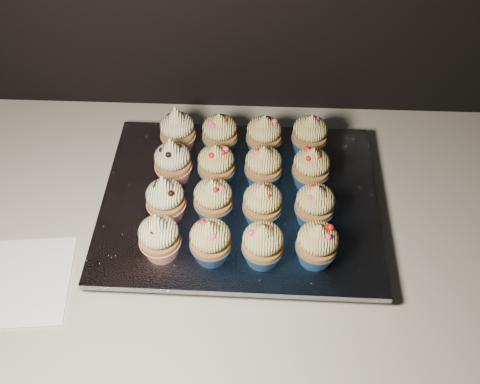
{
  "coord_description": "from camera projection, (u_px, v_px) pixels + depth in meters",
  "views": [
    {
      "loc": [
        -0.22,
        1.15,
        1.62
      ],
      "look_at": [
        -0.24,
        1.72,
        0.95
      ],
      "focal_mm": 40.0,
      "sensor_mm": 36.0,
      "label": 1
    }
  ],
  "objects": [
    {
      "name": "cupcake_14",
      "position": [
        264.0,
        136.0,
        0.94
      ],
      "size": [
        0.06,
        0.06,
        0.08
      ],
      "color": "navy",
      "rests_on": "foil_lining"
    },
    {
      "name": "cupcake_13",
      "position": [
        220.0,
        134.0,
        0.94
      ],
      "size": [
        0.06,
        0.06,
        0.08
      ],
      "color": "navy",
      "rests_on": "foil_lining"
    },
    {
      "name": "foil_lining",
      "position": [
        240.0,
        200.0,
        0.9
      ],
      "size": [
        0.46,
        0.36,
        0.01
      ],
      "primitive_type": "cube",
      "rotation": [
        0.0,
        0.0,
        -0.01
      ],
      "color": "silver",
      "rests_on": "baking_tray"
    },
    {
      "name": "cupcake_2",
      "position": [
        263.0,
        244.0,
        0.79
      ],
      "size": [
        0.06,
        0.06,
        0.08
      ],
      "color": "navy",
      "rests_on": "foil_lining"
    },
    {
      "name": "cupcake_10",
      "position": [
        263.0,
        166.0,
        0.89
      ],
      "size": [
        0.06,
        0.06,
        0.08
      ],
      "color": "navy",
      "rests_on": "foil_lining"
    },
    {
      "name": "cupcake_0",
      "position": [
        159.0,
        237.0,
        0.8
      ],
      "size": [
        0.06,
        0.06,
        0.1
      ],
      "color": "red",
      "rests_on": "foil_lining"
    },
    {
      "name": "cupcake_8",
      "position": [
        173.0,
        162.0,
        0.9
      ],
      "size": [
        0.06,
        0.06,
        0.1
      ],
      "color": "red",
      "rests_on": "foil_lining"
    },
    {
      "name": "cupcake_3",
      "position": [
        317.0,
        244.0,
        0.79
      ],
      "size": [
        0.06,
        0.06,
        0.08
      ],
      "color": "navy",
      "rests_on": "foil_lining"
    },
    {
      "name": "cupcake_1",
      "position": [
        211.0,
        241.0,
        0.79
      ],
      "size": [
        0.06,
        0.06,
        0.08
      ],
      "color": "navy",
      "rests_on": "foil_lining"
    },
    {
      "name": "worktop",
      "position": [
        382.0,
        233.0,
        0.92
      ],
      "size": [
        2.44,
        0.64,
        0.04
      ],
      "primitive_type": "cube",
      "color": "beige",
      "rests_on": "cabinet"
    },
    {
      "name": "cupcake_11",
      "position": [
        311.0,
        168.0,
        0.89
      ],
      "size": [
        0.06,
        0.06,
        0.08
      ],
      "color": "navy",
      "rests_on": "foil_lining"
    },
    {
      "name": "napkin",
      "position": [
        19.0,
        282.0,
        0.83
      ],
      "size": [
        0.17,
        0.17,
        0.0
      ],
      "primitive_type": "cube",
      "rotation": [
        0.0,
        0.0,
        0.1
      ],
      "color": "white",
      "rests_on": "worktop"
    },
    {
      "name": "cupcake_9",
      "position": [
        216.0,
        165.0,
        0.9
      ],
      "size": [
        0.06,
        0.06,
        0.08
      ],
      "color": "navy",
      "rests_on": "foil_lining"
    },
    {
      "name": "baking_tray",
      "position": [
        240.0,
        207.0,
        0.92
      ],
      "size": [
        0.43,
        0.33,
        0.02
      ],
      "primitive_type": "cube",
      "rotation": [
        0.0,
        0.0,
        -0.01
      ],
      "color": "black",
      "rests_on": "worktop"
    },
    {
      "name": "cupcake_4",
      "position": [
        166.0,
        199.0,
        0.84
      ],
      "size": [
        0.06,
        0.06,
        0.1
      ],
      "color": "red",
      "rests_on": "foil_lining"
    },
    {
      "name": "cupcake_6",
      "position": [
        262.0,
        204.0,
        0.84
      ],
      "size": [
        0.06,
        0.06,
        0.08
      ],
      "color": "navy",
      "rests_on": "foil_lining"
    },
    {
      "name": "cabinet",
      "position": [
        343.0,
        346.0,
        1.26
      ],
      "size": [
        2.4,
        0.6,
        0.86
      ],
      "primitive_type": "cube",
      "color": "black",
      "rests_on": "ground"
    },
    {
      "name": "cupcake_15",
      "position": [
        310.0,
        135.0,
        0.94
      ],
      "size": [
        0.06,
        0.06,
        0.08
      ],
      "color": "navy",
      "rests_on": "foil_lining"
    },
    {
      "name": "cupcake_12",
      "position": [
        178.0,
        131.0,
        0.95
      ],
      "size": [
        0.06,
        0.06,
        0.1
      ],
      "color": "red",
      "rests_on": "foil_lining"
    },
    {
      "name": "cupcake_7",
      "position": [
        315.0,
        205.0,
        0.84
      ],
      "size": [
        0.06,
        0.06,
        0.08
      ],
      "color": "navy",
      "rests_on": "foil_lining"
    },
    {
      "name": "cupcake_5",
      "position": [
        213.0,
        199.0,
        0.85
      ],
      "size": [
        0.06,
        0.06,
        0.08
      ],
      "color": "navy",
      "rests_on": "foil_lining"
    }
  ]
}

